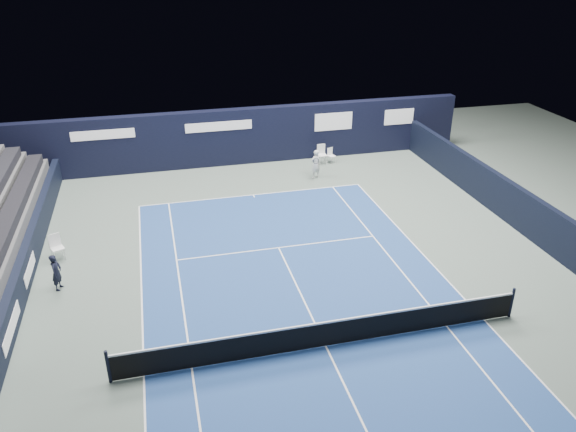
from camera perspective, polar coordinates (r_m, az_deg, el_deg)
name	(u,v)px	position (r m, az deg, el deg)	size (l,w,h in m)	color
ground	(308,309)	(19.34, 2.05, -9.46)	(48.00, 48.00, 0.00)	#526259
court_surface	(326,346)	(17.82, 3.86, -13.07)	(10.97, 23.77, 0.01)	navy
enclosure_wall_right	(515,206)	(26.38, 22.04, 0.99)	(0.30, 22.00, 1.80)	black
folding_chair_back_a	(321,151)	(31.67, 3.41, 6.64)	(0.51, 0.54, 1.08)	white
folding_chair_back_b	(331,154)	(31.87, 4.38, 6.28)	(0.48, 0.48, 0.84)	white
line_judge_chair	(56,245)	(23.73, -22.49, -2.74)	(0.60, 0.59, 1.04)	white
line_judge	(56,272)	(21.63, -22.46, -5.30)	(0.50, 0.33, 1.38)	black
court_markings	(326,346)	(17.82, 3.86, -13.05)	(11.03, 23.83, 0.00)	white
tennis_net	(326,333)	(17.51, 3.91, -11.79)	(12.90, 0.10, 1.10)	black
back_sponsor_wall	(237,137)	(31.45, -5.22, 8.05)	(26.00, 0.63, 3.10)	black
side_barrier_left	(25,270)	(22.40, -25.18, -5.02)	(0.33, 22.00, 1.20)	black
tennis_player	(316,164)	(29.53, 2.82, 5.31)	(0.66, 0.89, 1.54)	silver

